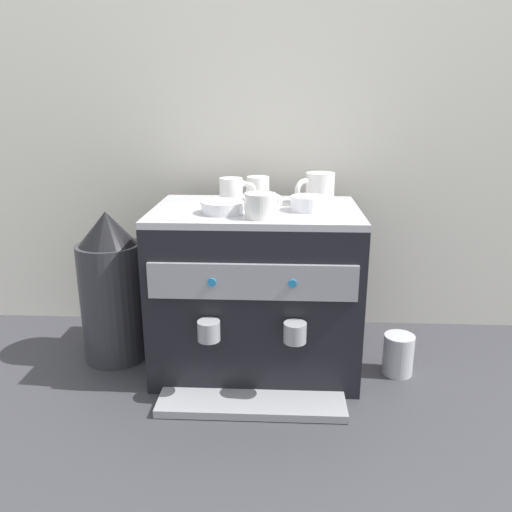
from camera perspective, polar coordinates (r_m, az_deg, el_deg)
name	(u,v)px	position (r m, az deg, el deg)	size (l,w,h in m)	color
ground_plane	(256,362)	(1.55, 0.00, -11.66)	(4.00, 4.00, 0.00)	#38383D
tiled_backsplash_wall	(261,154)	(1.68, 0.52, 11.24)	(2.80, 0.03, 1.15)	silver
espresso_machine	(256,290)	(1.45, -0.01, -3.77)	(0.55, 0.48, 0.46)	black
ceramic_cup_0	(262,206)	(1.26, 0.63, 5.63)	(0.09, 0.09, 0.06)	white
ceramic_cup_1	(319,188)	(1.45, 6.96, 7.49)	(0.11, 0.09, 0.08)	white
ceramic_cup_2	(233,191)	(1.44, -2.61, 7.23)	(0.10, 0.06, 0.07)	white
ceramic_cup_3	(255,188)	(1.50, -0.08, 7.54)	(0.10, 0.07, 0.07)	white
ceramic_bowl_0	(263,202)	(1.39, 0.81, 6.00)	(0.10, 0.10, 0.03)	white
ceramic_bowl_1	(223,208)	(1.32, -3.71, 5.39)	(0.11, 0.11, 0.03)	white
ceramic_bowl_2	(308,204)	(1.36, 5.78, 5.80)	(0.09, 0.09, 0.04)	white
coffee_grinder	(112,290)	(1.55, -15.72, -3.61)	(0.18, 0.18, 0.44)	#333338
milk_pitcher	(398,354)	(1.52, 15.51, -10.48)	(0.08, 0.08, 0.12)	#B7B7BC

